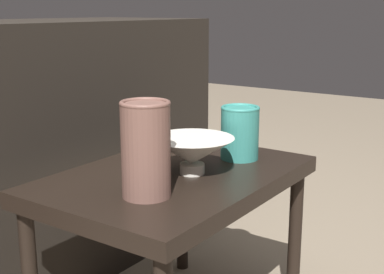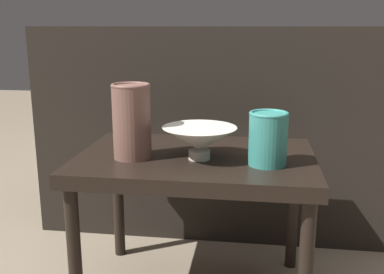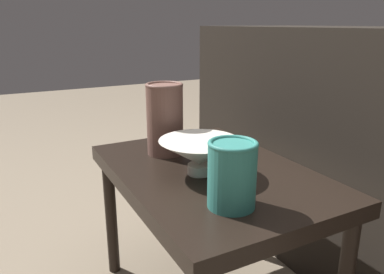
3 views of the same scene
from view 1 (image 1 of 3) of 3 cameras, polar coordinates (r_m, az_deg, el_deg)
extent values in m
cube|color=black|center=(1.30, -1.85, -4.61)|extent=(0.66, 0.45, 0.04)
cylinder|color=black|center=(1.52, 10.91, -10.70)|extent=(0.04, 0.04, 0.39)
cylinder|color=black|center=(1.70, -1.05, -7.83)|extent=(0.04, 0.04, 0.39)
cube|color=black|center=(1.70, -17.74, -1.57)|extent=(1.30, 0.50, 0.78)
cylinder|color=silver|center=(1.27, 0.02, -3.39)|extent=(0.06, 0.06, 0.03)
cone|color=silver|center=(1.26, 0.02, -1.47)|extent=(0.20, 0.20, 0.06)
cylinder|color=brown|center=(1.10, -4.94, -1.45)|extent=(0.10, 0.10, 0.20)
torus|color=brown|center=(1.08, -5.05, 3.61)|extent=(0.10, 0.10, 0.01)
cylinder|color=teal|center=(1.39, 5.12, 0.38)|extent=(0.10, 0.10, 0.13)
torus|color=teal|center=(1.38, 5.18, 3.10)|extent=(0.10, 0.10, 0.01)
camera|label=2|loc=(1.23, 57.19, 5.86)|focal=42.00mm
camera|label=3|loc=(1.78, 26.58, 11.44)|focal=35.00mm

